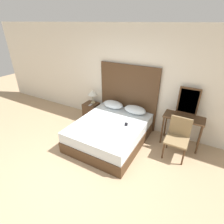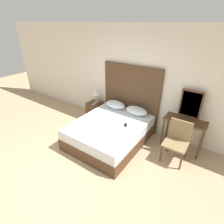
# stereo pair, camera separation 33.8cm
# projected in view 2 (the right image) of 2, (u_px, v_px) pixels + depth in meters

# --- Properties ---
(ground_plane) EXTENTS (16.00, 16.00, 0.00)m
(ground_plane) POSITION_uv_depth(u_px,v_px,m) (65.00, 176.00, 3.46)
(ground_plane) COLOR tan
(wall_back) EXTENTS (10.00, 0.06, 2.70)m
(wall_back) POSITION_uv_depth(u_px,v_px,m) (130.00, 79.00, 4.65)
(wall_back) COLOR silver
(wall_back) RESTS_ON ground_plane
(bed) EXTENTS (1.59, 1.92, 0.54)m
(bed) POSITION_uv_depth(u_px,v_px,m) (110.00, 132.00, 4.35)
(bed) COLOR #4C331E
(bed) RESTS_ON ground_plane
(headboard) EXTENTS (1.67, 0.05, 1.74)m
(headboard) POSITION_uv_depth(u_px,v_px,m) (130.00, 97.00, 4.78)
(headboard) COLOR #4C331E
(headboard) RESTS_ON ground_plane
(pillow_left) EXTENTS (0.59, 0.33, 0.21)m
(pillow_left) POSITION_uv_depth(u_px,v_px,m) (115.00, 105.00, 4.88)
(pillow_left) COLOR silver
(pillow_left) RESTS_ON bed
(pillow_right) EXTENTS (0.59, 0.33, 0.21)m
(pillow_right) POSITION_uv_depth(u_px,v_px,m) (137.00, 111.00, 4.55)
(pillow_right) COLOR silver
(pillow_right) RESTS_ON bed
(phone_on_bed) EXTENTS (0.12, 0.16, 0.01)m
(phone_on_bed) POSITION_uv_depth(u_px,v_px,m) (126.00, 125.00, 4.12)
(phone_on_bed) COLOR black
(phone_on_bed) RESTS_ON bed
(nightstand) EXTENTS (0.40, 0.39, 0.51)m
(nightstand) POSITION_uv_depth(u_px,v_px,m) (95.00, 110.00, 5.43)
(nightstand) COLOR #4C331E
(nightstand) RESTS_ON ground_plane
(table_lamp) EXTENTS (0.29, 0.29, 0.40)m
(table_lamp) POSITION_uv_depth(u_px,v_px,m) (96.00, 92.00, 5.21)
(table_lamp) COLOR tan
(table_lamp) RESTS_ON nightstand
(phone_on_nightstand) EXTENTS (0.09, 0.16, 0.01)m
(phone_on_nightstand) POSITION_uv_depth(u_px,v_px,m) (94.00, 104.00, 5.21)
(phone_on_nightstand) COLOR #B7B7BC
(phone_on_nightstand) RESTS_ON nightstand
(vanity_desk) EXTENTS (0.90, 0.43, 0.77)m
(vanity_desk) POSITION_uv_depth(u_px,v_px,m) (184.00, 126.00, 3.94)
(vanity_desk) COLOR #4C331E
(vanity_desk) RESTS_ON ground_plane
(vanity_mirror) EXTENTS (0.46, 0.03, 0.65)m
(vanity_mirror) POSITION_uv_depth(u_px,v_px,m) (191.00, 104.00, 3.86)
(vanity_mirror) COLOR #4C331E
(vanity_mirror) RESTS_ON vanity_desk
(chair) EXTENTS (0.48, 0.47, 0.89)m
(chair) POSITION_uv_depth(u_px,v_px,m) (177.00, 139.00, 3.70)
(chair) COLOR olive
(chair) RESTS_ON ground_plane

